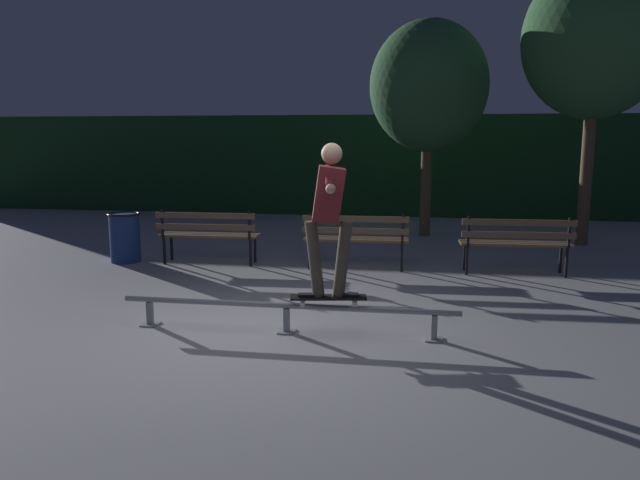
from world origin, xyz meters
TOP-DOWN VIEW (x-y plane):
  - ground_plane at (0.00, 0.00)m, footprint 90.00×90.00m
  - hedge_backdrop at (0.00, 10.17)m, footprint 24.00×1.20m
  - grind_rail at (0.00, 0.08)m, footprint 3.57×0.18m
  - skateboard at (0.44, 0.08)m, footprint 0.80×0.33m
  - skateboarder at (0.44, 0.08)m, footprint 0.63×1.39m
  - park_bench_leftmost at (-1.98, 3.22)m, footprint 1.62×0.48m
  - park_bench_left_center at (0.38, 3.22)m, footprint 1.62×0.48m
  - park_bench_right_center at (2.74, 3.22)m, footprint 1.62×0.48m
  - tree_far_right at (4.36, 6.07)m, footprint 2.58×2.58m
  - tree_behind_benches at (1.44, 6.68)m, footprint 2.34×2.34m
  - trash_can at (-3.38, 3.20)m, footprint 0.52×0.52m

SIDE VIEW (x-z plane):
  - ground_plane at x=0.00m, z-range 0.00..0.00m
  - grind_rail at x=0.00m, z-range 0.08..0.40m
  - skateboard at x=0.44m, z-range 0.34..0.43m
  - trash_can at x=-3.38m, z-range 0.01..0.81m
  - park_bench_leftmost at x=-1.98m, z-range 0.10..0.98m
  - park_bench_left_center at x=0.38m, z-range 0.10..0.98m
  - park_bench_right_center at x=2.74m, z-range 0.10..0.98m
  - hedge_backdrop at x=0.00m, z-range 0.00..2.55m
  - skateboarder at x=0.44m, z-range 0.55..2.11m
  - tree_behind_benches at x=1.44m, z-range 0.85..5.14m
  - tree_far_right at x=4.36m, z-range 1.14..6.31m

